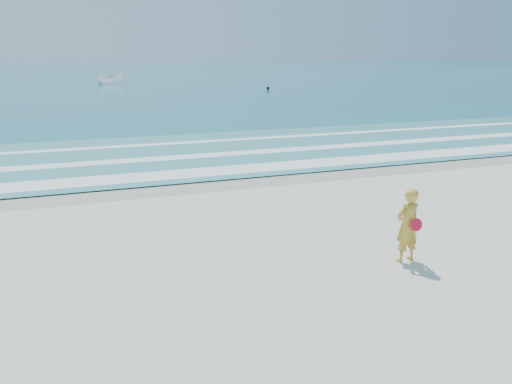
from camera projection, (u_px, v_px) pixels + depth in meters
name	position (u px, v px, depth m)	size (l,w,h in m)	color
ground	(331.00, 308.00, 8.57)	(400.00, 400.00, 0.00)	silver
wet_sand	(205.00, 183.00, 16.74)	(400.00, 2.40, 0.00)	#B2A893
ocean	(94.00, 73.00, 103.79)	(400.00, 190.00, 0.04)	#19727F
shallow	(176.00, 154.00, 21.26)	(400.00, 10.00, 0.01)	#59B7AD
foam_near	(196.00, 173.00, 17.90)	(400.00, 1.40, 0.01)	white
foam_mid	(180.00, 157.00, 20.53)	(400.00, 0.90, 0.01)	white
foam_far	(166.00, 144.00, 23.52)	(400.00, 0.60, 0.01)	white
boat	(111.00, 78.00, 66.75)	(1.52, 4.04, 1.56)	white
buoy	(268.00, 88.00, 56.87)	(0.37, 0.37, 0.37)	black
woman	(407.00, 225.00, 10.28)	(0.63, 0.46, 1.58)	gold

